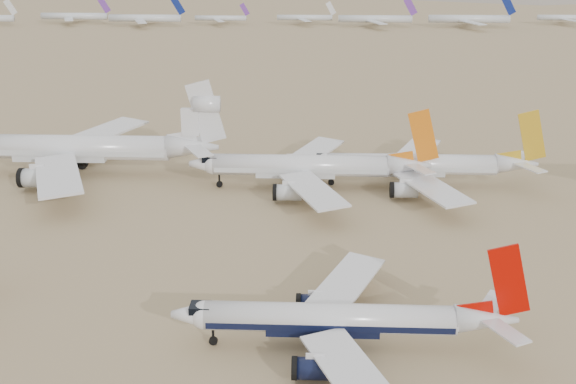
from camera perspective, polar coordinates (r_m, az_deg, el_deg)
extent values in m
plane|color=#8B7550|center=(94.97, 9.61, -13.86)|extent=(7000.00, 7000.00, 0.00)
cylinder|color=silver|center=(96.37, 3.31, -9.90)|extent=(33.01, 3.90, 3.90)
cube|color=black|center=(96.62, 3.31, -10.15)|extent=(32.35, 3.96, 0.88)
sphere|color=silver|center=(97.47, -6.58, -9.63)|extent=(3.90, 3.90, 3.90)
cube|color=black|center=(97.03, -6.95, -9.07)|extent=(2.73, 2.54, 0.98)
cone|color=silver|center=(98.74, 15.41, -9.67)|extent=(8.25, 3.90, 3.90)
cube|color=silver|center=(87.00, 5.12, -14.11)|extent=(12.75, 20.09, 0.61)
cube|color=silver|center=(95.70, 16.87, -10.51)|extent=(5.24, 6.85, 0.23)
cylinder|color=black|center=(90.75, 2.14, -13.78)|extent=(4.59, 2.81, 2.81)
cube|color=silver|center=(106.95, 4.62, -7.13)|extent=(12.75, 20.09, 0.61)
cube|color=silver|center=(102.11, 15.88, -8.37)|extent=(5.24, 6.85, 0.23)
cylinder|color=black|center=(104.62, 2.22, -8.82)|extent=(4.59, 2.81, 2.81)
cube|color=#AE0700|center=(96.67, 17.06, -6.70)|extent=(6.26, 0.31, 10.31)
cylinder|color=black|center=(99.31, -5.92, -11.61)|extent=(1.17, 0.49, 1.17)
cylinder|color=black|center=(95.98, 4.13, -12.62)|extent=(1.64, 0.98, 1.64)
cylinder|color=black|center=(100.62, 4.05, -10.94)|extent=(1.64, 0.98, 1.64)
cylinder|color=silver|center=(157.25, 9.69, 2.20)|extent=(36.27, 4.41, 4.41)
cube|color=silver|center=(157.42, 9.68, 2.01)|extent=(35.55, 4.47, 0.99)
sphere|color=silver|center=(155.99, 3.06, 2.32)|extent=(4.41, 4.41, 4.41)
cube|color=black|center=(155.62, 2.83, 2.74)|extent=(3.09, 2.87, 1.10)
cone|color=silver|center=(161.54, 17.61, 2.13)|extent=(9.07, 4.41, 4.41)
cube|color=silver|center=(145.90, 11.34, 0.35)|extent=(14.01, 22.07, 0.68)
cube|color=silver|center=(158.01, 18.62, 1.83)|extent=(5.76, 7.53, 0.26)
cylinder|color=silver|center=(149.45, 9.26, 0.15)|extent=(5.04, 3.17, 3.17)
cube|color=silver|center=(169.95, 10.12, 3.25)|extent=(14.01, 22.07, 0.68)
cube|color=silver|center=(165.70, 17.87, 2.74)|extent=(5.76, 7.53, 0.26)
cylinder|color=silver|center=(166.34, 8.59, 2.26)|extent=(5.04, 3.17, 3.17)
cube|color=gold|center=(160.50, 18.72, 4.24)|extent=(6.87, 0.35, 11.33)
cylinder|color=black|center=(157.41, 3.43, 0.78)|extent=(1.32, 0.55, 1.32)
cylinder|color=black|center=(155.87, 10.28, 0.39)|extent=(1.85, 1.10, 1.85)
cylinder|color=black|center=(161.64, 10.01, 1.13)|extent=(1.85, 1.10, 1.85)
cylinder|color=silver|center=(153.65, 0.99, 2.13)|extent=(37.25, 4.55, 4.55)
cube|color=silver|center=(153.82, 0.99, 1.93)|extent=(36.50, 4.62, 1.02)
sphere|color=silver|center=(155.22, -5.91, 2.21)|extent=(4.55, 4.55, 4.55)
cube|color=black|center=(154.95, -6.17, 2.65)|extent=(3.19, 2.96, 1.14)
cone|color=silver|center=(154.70, 9.55, 2.10)|extent=(9.31, 4.55, 4.55)
cube|color=silver|center=(141.43, 2.00, 0.16)|extent=(14.39, 22.67, 0.70)
cube|color=silver|center=(150.70, 10.43, 1.79)|extent=(5.91, 7.73, 0.27)
cylinder|color=silver|center=(145.92, 0.07, -0.04)|extent=(5.17, 3.28, 3.28)
cube|color=silver|center=(166.38, 2.10, 3.25)|extent=(14.39, 22.67, 0.70)
cube|color=silver|center=(158.83, 10.03, 2.76)|extent=(5.91, 7.73, 0.27)
cylinder|color=silver|center=(163.36, 0.34, 2.18)|extent=(5.17, 3.28, 3.28)
cube|color=orange|center=(153.21, 10.65, 4.38)|extent=(7.06, 0.36, 11.63)
cylinder|color=black|center=(156.51, -5.44, 0.62)|extent=(1.37, 0.57, 1.37)
cylinder|color=black|center=(151.99, 1.53, 0.21)|extent=(1.91, 1.14, 1.91)
cylinder|color=black|center=(158.00, 1.57, 1.00)|extent=(1.91, 1.14, 1.91)
cylinder|color=silver|center=(170.06, -17.10, 3.41)|extent=(46.40, 5.56, 5.56)
cube|color=silver|center=(170.25, -17.08, 3.19)|extent=(45.47, 5.64, 1.25)
cone|color=silver|center=(162.64, -7.53, 3.56)|extent=(11.60, 5.56, 5.56)
cube|color=silver|center=(154.52, -17.73, 1.32)|extent=(17.92, 28.24, 0.86)
cube|color=silver|center=(157.02, -7.05, 3.24)|extent=(7.37, 9.63, 0.33)
cylinder|color=silver|center=(161.78, -19.12, 1.05)|extent=(6.44, 4.00, 4.00)
cube|color=silver|center=(184.10, -14.39, 4.60)|extent=(17.92, 28.24, 0.86)
cube|color=silver|center=(167.15, -6.47, 4.30)|extent=(7.37, 9.63, 0.33)
cylinder|color=silver|center=(182.20, -16.61, 3.41)|extent=(6.44, 4.00, 4.00)
cube|color=silver|center=(160.04, -6.51, 6.30)|extent=(8.79, 0.44, 14.49)
cylinder|color=silver|center=(159.58, -6.42, 6.93)|extent=(5.80, 3.60, 3.60)
cylinder|color=black|center=(167.44, -16.72, 1.32)|extent=(2.33, 1.39, 2.33)
cylinder|color=black|center=(174.43, -15.92, 2.14)|extent=(2.33, 1.39, 2.33)
cube|color=silver|center=(453.53, -21.09, 13.48)|extent=(7.54, 0.37, 9.50)
cylinder|color=silver|center=(454.21, -16.54, 13.18)|extent=(38.90, 3.84, 3.84)
cube|color=#673199|center=(448.06, -14.34, 14.13)|extent=(7.75, 0.38, 9.76)
cube|color=silver|center=(444.80, -16.94, 12.94)|extent=(10.25, 17.91, 0.38)
cube|color=silver|center=(463.77, -16.14, 13.27)|extent=(10.25, 17.91, 0.38)
cylinder|color=silver|center=(433.08, -11.24, 13.33)|extent=(41.43, 4.09, 4.09)
cube|color=navy|center=(428.25, -8.69, 14.34)|extent=(8.25, 0.41, 10.39)
cube|color=silver|center=(422.80, -11.57, 13.06)|extent=(10.92, 19.07, 0.41)
cube|color=silver|center=(443.51, -10.91, 13.42)|extent=(10.92, 19.07, 0.41)
cylinder|color=silver|center=(432.29, -5.35, 13.53)|extent=(29.93, 2.96, 2.96)
cube|color=#673199|center=(430.10, -3.45, 14.21)|extent=(5.96, 0.30, 7.51)
cube|color=silver|center=(424.72, -5.48, 13.34)|extent=(7.88, 13.78, 0.30)
cube|color=silver|center=(439.97, -5.21, 13.58)|extent=(7.88, 13.78, 0.30)
cylinder|color=silver|center=(431.99, 1.32, 13.61)|extent=(32.23, 3.19, 3.19)
cube|color=silver|center=(431.36, 3.41, 14.30)|extent=(6.42, 0.32, 8.08)
cube|color=silver|center=(423.76, 1.29, 13.42)|extent=(8.49, 14.84, 0.32)
cube|color=silver|center=(440.33, 1.34, 13.67)|extent=(8.49, 14.84, 0.32)
cylinder|color=silver|center=(424.32, 6.90, 13.43)|extent=(41.65, 4.12, 4.12)
cube|color=#673199|center=(425.48, 9.65, 14.25)|extent=(8.29, 0.41, 10.45)
cube|color=silver|center=(413.72, 7.00, 13.17)|extent=(10.97, 19.17, 0.41)
cube|color=silver|center=(435.08, 6.79, 13.51)|extent=(10.97, 19.17, 0.41)
cylinder|color=silver|center=(431.73, 14.11, 13.12)|extent=(45.44, 4.49, 4.49)
cube|color=navy|center=(435.63, 17.03, 13.92)|extent=(9.05, 0.45, 11.40)
cube|color=silver|center=(420.35, 14.41, 12.83)|extent=(11.97, 20.92, 0.45)
cube|color=silver|center=(443.28, 13.81, 13.22)|extent=(11.97, 20.92, 0.45)
cylinder|color=silver|center=(460.80, 21.11, 12.73)|extent=(32.78, 3.24, 3.24)
cube|color=silver|center=(452.84, 21.43, 12.52)|extent=(8.64, 15.09, 0.32)
cube|color=silver|center=(468.87, 20.79, 12.82)|extent=(8.64, 15.09, 0.32)
ellipsoid|color=brown|center=(107.91, -7.74, -9.11)|extent=(0.98, 0.98, 0.54)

